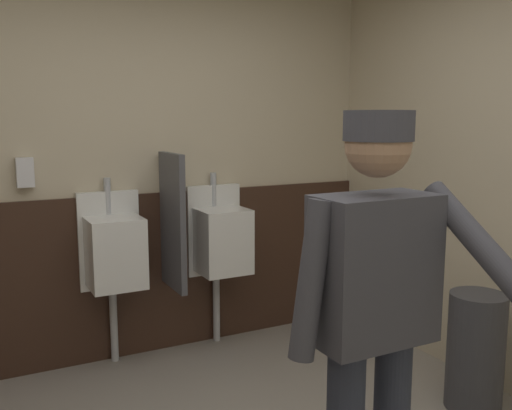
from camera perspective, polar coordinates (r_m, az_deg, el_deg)
wall_back at (r=3.90m, az=-13.39°, el=4.92°), size 4.25×0.12×2.75m
wainscot_band_back at (r=3.97m, az=-12.69°, el=-7.01°), size 3.65×0.03×1.12m
urinal_left at (r=3.75m, az=-14.15°, el=-4.55°), size 0.40×0.34×1.24m
urinal_middle at (r=3.98m, az=-3.59°, el=-3.51°), size 0.40×0.34×1.24m
privacy_divider_panel at (r=3.75m, az=-8.41°, el=-1.67°), size 0.04×0.40×0.90m
person at (r=2.11m, az=11.88°, el=-9.11°), size 0.67×0.60×1.65m
trash_bin at (r=3.49m, az=21.29°, el=-13.60°), size 0.31×0.31×0.66m
soap_dispenser at (r=3.70m, az=-22.30°, el=3.07°), size 0.10×0.07×0.18m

